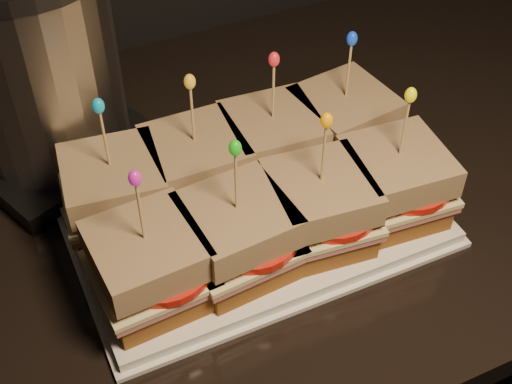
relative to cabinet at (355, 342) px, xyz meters
name	(u,v)px	position (x,y,z in m)	size (l,w,h in m)	color
cabinet	(355,342)	(0.00, 0.00, 0.00)	(2.43, 0.64, 0.90)	black
granite_slab	(389,141)	(0.00, 0.00, 0.47)	(2.47, 0.68, 0.03)	black
platter	(256,221)	(-0.23, -0.08, 0.49)	(0.39, 0.24, 0.02)	white
platter_rim	(256,225)	(-0.23, -0.08, 0.49)	(0.40, 0.25, 0.01)	white
sandwich_0_bread_bot	(119,213)	(-0.37, -0.02, 0.51)	(0.10, 0.10, 0.03)	#5A320F
sandwich_0_ham	(117,201)	(-0.37, -0.02, 0.53)	(0.11, 0.10, 0.01)	#C65C5C
sandwich_0_cheese	(116,197)	(-0.37, -0.02, 0.54)	(0.11, 0.11, 0.01)	#F0E79D
sandwich_0_tomato	(128,192)	(-0.36, -0.03, 0.55)	(0.10, 0.10, 0.01)	red
sandwich_0_bread_top	(112,177)	(-0.37, -0.02, 0.57)	(0.10, 0.10, 0.03)	#53260B
sandwich_0_pick	(105,142)	(-0.37, -0.02, 0.62)	(0.00, 0.00, 0.09)	tan
sandwich_0_frill	(98,106)	(-0.37, -0.02, 0.66)	(0.01, 0.01, 0.02)	#0C93B2
sandwich_1_bread_bot	(198,188)	(-0.28, -0.02, 0.51)	(0.10, 0.10, 0.03)	#5A320F
sandwich_1_ham	(197,176)	(-0.28, -0.02, 0.53)	(0.11, 0.10, 0.01)	#C65C5C
sandwich_1_cheese	(197,172)	(-0.28, -0.02, 0.54)	(0.11, 0.11, 0.01)	#F0E79D
sandwich_1_tomato	(209,167)	(-0.27, -0.03, 0.55)	(0.10, 0.10, 0.01)	red
sandwich_1_bread_top	(195,152)	(-0.28, -0.02, 0.57)	(0.10, 0.10, 0.03)	#53260B
sandwich_1_pick	(193,118)	(-0.28, -0.02, 0.62)	(0.00, 0.00, 0.09)	tan
sandwich_1_frill	(190,82)	(-0.28, -0.02, 0.66)	(0.01, 0.01, 0.02)	gold
sandwich_2_bread_bot	(272,165)	(-0.19, -0.02, 0.51)	(0.10, 0.10, 0.03)	#5A320F
sandwich_2_ham	(272,153)	(-0.19, -0.02, 0.53)	(0.11, 0.10, 0.01)	#C65C5C
sandwich_2_cheese	(272,149)	(-0.19, -0.02, 0.54)	(0.11, 0.11, 0.01)	#F0E79D
sandwich_2_tomato	(284,144)	(-0.17, -0.03, 0.55)	(0.10, 0.10, 0.01)	red
sandwich_2_bread_top	(273,129)	(-0.19, -0.02, 0.57)	(0.10, 0.10, 0.03)	#53260B
sandwich_2_pick	(273,95)	(-0.19, -0.02, 0.62)	(0.00, 0.00, 0.09)	tan
sandwich_2_frill	(274,59)	(-0.19, -0.02, 0.66)	(0.01, 0.01, 0.02)	red
sandwich_3_bread_bot	(341,143)	(-0.09, -0.02, 0.51)	(0.10, 0.10, 0.03)	#5A320F
sandwich_3_ham	(342,132)	(-0.09, -0.02, 0.53)	(0.11, 0.10, 0.01)	#C65C5C
sandwich_3_cheese	(342,127)	(-0.09, -0.02, 0.54)	(0.11, 0.11, 0.01)	#F0E79D
sandwich_3_tomato	(354,122)	(-0.08, -0.03, 0.55)	(0.10, 0.10, 0.01)	red
sandwich_3_bread_top	(345,107)	(-0.09, -0.02, 0.57)	(0.10, 0.10, 0.03)	#53260B
sandwich_3_pick	(348,74)	(-0.09, -0.02, 0.62)	(0.00, 0.00, 0.09)	tan
sandwich_3_frill	(352,39)	(-0.09, -0.02, 0.66)	(0.01, 0.01, 0.02)	blue
sandwich_4_bread_bot	(152,286)	(-0.37, -0.14, 0.51)	(0.10, 0.10, 0.03)	#5A320F
sandwich_4_ham	(151,274)	(-0.37, -0.14, 0.53)	(0.11, 0.10, 0.01)	#C65C5C
sandwich_4_cheese	(150,270)	(-0.37, -0.14, 0.54)	(0.11, 0.11, 0.01)	#F0E79D
sandwich_4_tomato	(163,265)	(-0.36, -0.14, 0.55)	(0.10, 0.10, 0.01)	red
sandwich_4_bread_top	(147,250)	(-0.37, -0.14, 0.57)	(0.10, 0.10, 0.03)	#53260B
sandwich_4_pick	(141,215)	(-0.37, -0.14, 0.62)	(0.00, 0.00, 0.09)	tan
sandwich_4_frill	(135,178)	(-0.37, -0.14, 0.66)	(0.01, 0.01, 0.02)	#C21E96
sandwich_5_bread_bot	(238,256)	(-0.28, -0.14, 0.51)	(0.10, 0.10, 0.03)	#5A320F
sandwich_5_ham	(238,244)	(-0.28, -0.14, 0.53)	(0.11, 0.10, 0.01)	#C65C5C
sandwich_5_cheese	(238,239)	(-0.28, -0.14, 0.54)	(0.11, 0.11, 0.01)	#F0E79D
sandwich_5_tomato	(251,235)	(-0.27, -0.14, 0.55)	(0.10, 0.10, 0.01)	red
sandwich_5_bread_top	(237,220)	(-0.28, -0.14, 0.57)	(0.10, 0.10, 0.03)	#53260B
sandwich_5_pick	(236,185)	(-0.28, -0.14, 0.62)	(0.00, 0.00, 0.09)	tan
sandwich_5_frill	(235,148)	(-0.28, -0.14, 0.66)	(0.01, 0.01, 0.02)	#1BB416
sandwich_6_bread_bot	(317,228)	(-0.19, -0.14, 0.51)	(0.10, 0.10, 0.03)	#5A320F
sandwich_6_ham	(318,216)	(-0.19, -0.14, 0.53)	(0.11, 0.10, 0.01)	#C65C5C
sandwich_6_cheese	(319,212)	(-0.19, -0.14, 0.54)	(0.11, 0.11, 0.01)	#F0E79D
sandwich_6_tomato	(332,207)	(-0.17, -0.14, 0.55)	(0.10, 0.10, 0.01)	red
sandwich_6_bread_top	(320,192)	(-0.19, -0.14, 0.57)	(0.10, 0.10, 0.03)	#53260B
sandwich_6_pick	(323,157)	(-0.19, -0.14, 0.62)	(0.00, 0.00, 0.09)	tan
sandwich_6_frill	(327,120)	(-0.19, -0.14, 0.66)	(0.01, 0.01, 0.02)	#FD9901
sandwich_7_bread_bot	(391,202)	(-0.09, -0.14, 0.51)	(0.10, 0.10, 0.03)	#5A320F
sandwich_7_ham	(393,190)	(-0.09, -0.14, 0.53)	(0.11, 0.10, 0.01)	#C65C5C
sandwich_7_cheese	(394,186)	(-0.09, -0.14, 0.54)	(0.11, 0.11, 0.01)	#F0E79D
sandwich_7_tomato	(407,181)	(-0.08, -0.14, 0.55)	(0.10, 0.10, 0.01)	red
sandwich_7_bread_top	(398,166)	(-0.09, -0.14, 0.57)	(0.10, 0.10, 0.03)	#53260B
sandwich_7_pick	(404,131)	(-0.09, -0.14, 0.62)	(0.00, 0.00, 0.09)	tan
sandwich_7_frill	(411,95)	(-0.09, -0.14, 0.66)	(0.01, 0.01, 0.02)	#FCF907
appliance_base	(63,150)	(-0.40, 0.13, 0.50)	(0.21, 0.17, 0.03)	#262628
appliance_body	(42,66)	(-0.40, 0.13, 0.62)	(0.17, 0.17, 0.22)	silver
appliance	(42,69)	(-0.40, 0.13, 0.62)	(0.21, 0.17, 0.27)	silver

